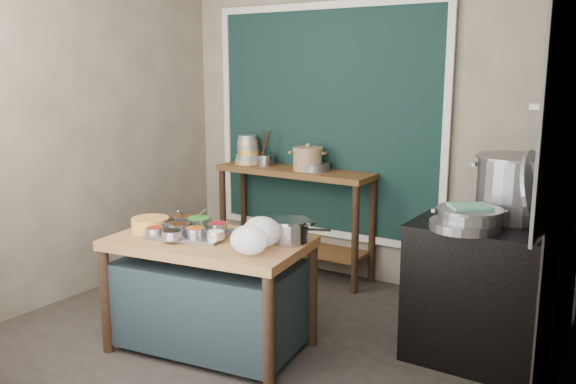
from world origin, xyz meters
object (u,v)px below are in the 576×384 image
Objects in this scene: yellow_basin at (150,225)px; ceramic_crock at (308,160)px; back_counter at (294,221)px; utensil_cup at (265,160)px; steamer at (469,219)px; condiment_tray at (191,234)px; prep_table at (210,294)px; stock_pot at (516,188)px; saucepan at (289,231)px; stove_block at (487,294)px.

yellow_basin is 1.68m from ceramic_crock.
yellow_basin is at bearing -92.75° from back_counter.
utensil_cup is 2.34m from steamer.
steamer is at bearing 22.48° from condiment_tray.
stock_pot is (1.62, 1.06, 0.71)m from prep_table.
steamer is (1.46, 0.65, 0.57)m from prep_table.
saucepan is 0.51× the size of stock_pot.
yellow_basin is 2.37m from stock_pot.
saucepan is 1.45m from stock_pot.
stock_pot reaches higher than ceramic_crock.
condiment_tray is (-0.14, -0.01, 0.39)m from prep_table.
saucepan is 0.67× the size of steamer.
ceramic_crock is (0.14, -0.01, 0.57)m from back_counter.
back_counter is 5.92× the size of yellow_basin.
stove_block is 1.92m from condiment_tray.
saucepan is at bearing -63.12° from ceramic_crock.
yellow_basin is at bearing -178.13° from prep_table.
back_counter is 2.82× the size of stock_pot.
yellow_basin is 0.95m from saucepan.
stove_block is 0.69m from stock_pot.
ceramic_crock reaches higher than saucepan.
saucepan is 1.80m from utensil_cup.
stove_block reaches higher than yellow_basin.
saucepan is 1.60× the size of utensil_cup.
condiment_tray is at bearing 13.05° from yellow_basin.
stock_pot is at bearing 28.88° from yellow_basin.
back_counter is 5.52× the size of saucepan.
stock_pot is at bearing 13.23° from saucepan.
saucepan is at bearing -50.04° from utensil_cup.
stock_pot reaches higher than prep_table.
stock_pot is 0.46m from steamer.
stock_pot is (1.84, -0.52, 0.04)m from ceramic_crock.
condiment_tray is 1.26× the size of steamer.
ceramic_crock is at bearing 94.09° from saucepan.
stock_pot is at bearing -13.08° from utensil_cup.
ceramic_crock is 1.92m from steamer.
stove_block is 1.82× the size of condiment_tray.
ceramic_crock is 0.68× the size of steamer.
ceramic_crock is at bearing 92.86° from condiment_tray.
condiment_tray is 0.96× the size of stock_pot.
stock_pot is at bearing 24.85° from prep_table.
stock_pot reaches higher than utensil_cup.
ceramic_crock is (-0.69, 1.35, 0.22)m from saucepan.
back_counter reaches higher than condiment_tray.
prep_table is at bearing -82.13° from ceramic_crock.
yellow_basin is at bearing 175.38° from saucepan.
utensil_cup reaches higher than yellow_basin.
steamer reaches higher than back_counter.
steamer is at bearing -111.84° from stock_pot.
utensil_cup is (-0.54, 1.60, 0.24)m from condiment_tray.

